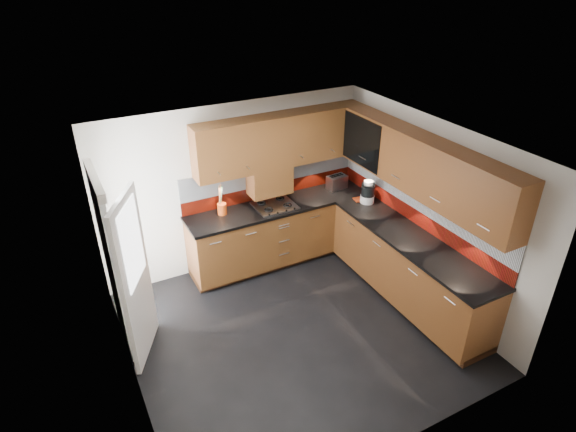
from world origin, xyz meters
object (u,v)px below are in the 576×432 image
gas_hob (275,205)px  food_processor (368,193)px  toaster (337,182)px  utensil_pot (222,207)px

gas_hob → food_processor: (1.22, -0.50, 0.14)m
toaster → food_processor: food_processor is taller
utensil_pot → toaster: bearing=-1.5°
utensil_pot → food_processor: utensil_pot is taller
utensil_pot → gas_hob: bearing=-10.7°
gas_hob → utensil_pot: (-0.74, 0.14, 0.08)m
utensil_pot → toaster: (1.83, -0.05, 0.00)m
toaster → food_processor: (0.13, -0.59, 0.05)m
food_processor → toaster: bearing=102.7°
gas_hob → toaster: 1.10m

